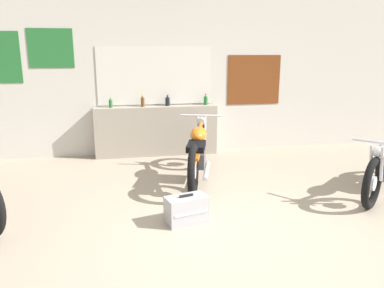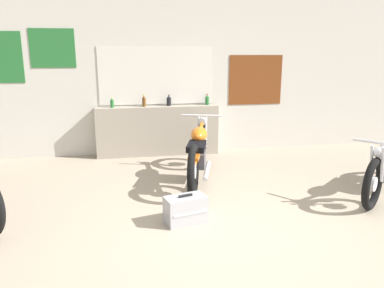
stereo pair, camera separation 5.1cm
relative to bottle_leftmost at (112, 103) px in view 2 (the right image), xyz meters
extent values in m
plane|color=gray|center=(1.25, -3.25, -0.97)|extent=(24.00, 24.00, 0.00)
cube|color=beige|center=(1.25, 0.19, 0.43)|extent=(10.00, 0.06, 2.80)
cube|color=silver|center=(0.79, 0.15, 0.45)|extent=(1.97, 0.01, 0.96)
cube|color=beige|center=(0.79, 0.15, 0.45)|extent=(2.03, 0.01, 1.02)
cube|color=brown|center=(2.65, 0.15, 0.35)|extent=(1.02, 0.01, 0.91)
cube|color=#23662D|center=(-0.94, 0.15, 0.92)|extent=(0.73, 0.01, 0.64)
cube|color=gray|center=(0.79, 0.01, -0.53)|extent=(2.18, 0.28, 0.89)
cylinder|color=#23662D|center=(0.00, 0.00, -0.02)|extent=(0.06, 0.06, 0.13)
cone|color=#23662D|center=(0.00, 0.00, 0.07)|extent=(0.05, 0.05, 0.04)
cylinder|color=gold|center=(0.00, 0.00, 0.09)|extent=(0.02, 0.02, 0.01)
cylinder|color=#5B3814|center=(0.55, 0.02, 0.00)|extent=(0.06, 0.06, 0.15)
cone|color=#5B3814|center=(0.55, 0.02, 0.10)|extent=(0.05, 0.05, 0.04)
cylinder|color=gold|center=(0.55, 0.02, 0.13)|extent=(0.02, 0.02, 0.02)
cylinder|color=black|center=(1.00, 0.06, -0.01)|extent=(0.08, 0.08, 0.14)
cone|color=black|center=(1.00, 0.06, 0.08)|extent=(0.07, 0.07, 0.04)
cylinder|color=black|center=(1.00, 0.06, 0.11)|extent=(0.03, 0.03, 0.02)
cylinder|color=#23662D|center=(1.71, 0.06, -0.01)|extent=(0.07, 0.07, 0.14)
cone|color=#23662D|center=(1.71, 0.06, 0.08)|extent=(0.06, 0.06, 0.04)
cylinder|color=red|center=(1.71, 0.06, 0.11)|extent=(0.03, 0.03, 0.02)
torus|color=black|center=(3.09, -2.88, -0.65)|extent=(0.55, 0.48, 0.64)
cylinder|color=silver|center=(3.09, -2.88, -0.65)|extent=(0.18, 0.16, 0.18)
cylinder|color=silver|center=(3.18, -2.89, -0.42)|extent=(0.16, 0.14, 0.46)
cylinder|color=silver|center=(3.10, -2.79, -0.42)|extent=(0.16, 0.14, 0.46)
cylinder|color=silver|center=(3.20, -2.79, -0.18)|extent=(0.43, 0.51, 0.03)
sphere|color=silver|center=(3.15, -2.83, -0.28)|extent=(0.13, 0.13, 0.13)
cylinder|color=silver|center=(3.68, -2.21, -0.80)|extent=(0.65, 0.55, 0.06)
torus|color=black|center=(1.45, -0.81, -0.62)|extent=(0.28, 0.70, 0.70)
cylinder|color=silver|center=(1.45, -0.81, -0.62)|extent=(0.12, 0.20, 0.19)
torus|color=black|center=(1.06, -2.13, -0.62)|extent=(0.28, 0.70, 0.70)
cylinder|color=silver|center=(1.06, -2.13, -0.62)|extent=(0.12, 0.20, 0.19)
cube|color=#4C4C51|center=(1.23, -1.53, -0.64)|extent=(0.32, 0.43, 0.21)
cylinder|color=orange|center=(1.23, -1.53, -0.43)|extent=(0.41, 1.23, 0.44)
ellipsoid|color=orange|center=(1.28, -1.36, -0.32)|extent=(0.36, 0.52, 0.22)
cube|color=black|center=(1.18, -1.73, -0.40)|extent=(0.36, 0.52, 0.08)
cube|color=orange|center=(1.08, -2.05, -0.46)|extent=(0.21, 0.30, 0.04)
cylinder|color=silver|center=(1.37, -0.85, -0.36)|extent=(0.08, 0.17, 0.51)
cylinder|color=silver|center=(1.48, -0.89, -0.36)|extent=(0.08, 0.17, 0.51)
cylinder|color=silver|center=(1.41, -0.94, -0.11)|extent=(0.62, 0.21, 0.03)
sphere|color=silver|center=(1.42, -0.88, -0.21)|extent=(0.13, 0.13, 0.13)
cylinder|color=silver|center=(1.34, -1.67, -0.78)|extent=(0.27, 0.75, 0.06)
cube|color=#9E9EA3|center=(0.85, -2.85, -0.82)|extent=(0.50, 0.34, 0.30)
cube|color=silver|center=(0.88, -2.97, -0.82)|extent=(0.37, 0.10, 0.02)
cube|color=black|center=(0.85, -2.85, -0.65)|extent=(0.16, 0.06, 0.02)
camera|label=1|loc=(0.21, -6.62, 0.87)|focal=35.00mm
camera|label=2|loc=(0.26, -6.63, 0.87)|focal=35.00mm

